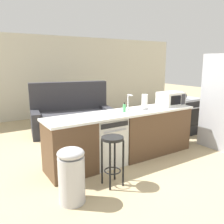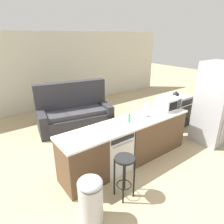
{
  "view_description": "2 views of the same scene",
  "coord_description": "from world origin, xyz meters",
  "px_view_note": "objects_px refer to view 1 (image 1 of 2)",
  "views": [
    {
      "loc": [
        -2.29,
        -3.41,
        1.79
      ],
      "look_at": [
        0.03,
        0.22,
        0.87
      ],
      "focal_mm": 38.0,
      "sensor_mm": 36.0,
      "label": 1
    },
    {
      "loc": [
        -2.26,
        -2.65,
        2.5
      ],
      "look_at": [
        0.24,
        0.68,
        0.88
      ],
      "focal_mm": 32.0,
      "sensor_mm": 36.0,
      "label": 2
    }
  ],
  "objects_px": {
    "paper_towel_roll": "(145,102)",
    "trash_bin": "(72,175)",
    "microwave": "(171,99)",
    "bar_stool": "(112,150)",
    "stove_range": "(183,116)",
    "kettle": "(183,96)",
    "soap_bottle": "(124,108)",
    "couch": "(71,116)",
    "dishwasher": "(106,141)"
  },
  "relations": [
    {
      "from": "paper_towel_roll",
      "to": "couch",
      "type": "height_order",
      "value": "couch"
    },
    {
      "from": "paper_towel_roll",
      "to": "kettle",
      "type": "bearing_deg",
      "value": 15.08
    },
    {
      "from": "soap_bottle",
      "to": "trash_bin",
      "type": "xyz_separation_m",
      "value": [
        -1.37,
        -0.78,
        -0.59
      ]
    },
    {
      "from": "dishwasher",
      "to": "bar_stool",
      "type": "bearing_deg",
      "value": -113.5
    },
    {
      "from": "stove_range",
      "to": "soap_bottle",
      "type": "bearing_deg",
      "value": -165.87
    },
    {
      "from": "microwave",
      "to": "trash_bin",
      "type": "xyz_separation_m",
      "value": [
        -2.54,
        -0.79,
        -0.66
      ]
    },
    {
      "from": "paper_towel_roll",
      "to": "couch",
      "type": "distance_m",
      "value": 2.37
    },
    {
      "from": "paper_towel_roll",
      "to": "kettle",
      "type": "xyz_separation_m",
      "value": [
        1.57,
        0.42,
        -0.05
      ]
    },
    {
      "from": "dishwasher",
      "to": "paper_towel_roll",
      "type": "height_order",
      "value": "paper_towel_roll"
    },
    {
      "from": "paper_towel_roll",
      "to": "bar_stool",
      "type": "height_order",
      "value": "paper_towel_roll"
    },
    {
      "from": "bar_stool",
      "to": "trash_bin",
      "type": "relative_size",
      "value": 1.0
    },
    {
      "from": "kettle",
      "to": "couch",
      "type": "distance_m",
      "value": 2.85
    },
    {
      "from": "stove_range",
      "to": "kettle",
      "type": "distance_m",
      "value": 0.57
    },
    {
      "from": "soap_bottle",
      "to": "bar_stool",
      "type": "relative_size",
      "value": 0.24
    },
    {
      "from": "microwave",
      "to": "soap_bottle",
      "type": "distance_m",
      "value": 1.18
    },
    {
      "from": "microwave",
      "to": "soap_bottle",
      "type": "bearing_deg",
      "value": -179.67
    },
    {
      "from": "dishwasher",
      "to": "trash_bin",
      "type": "xyz_separation_m",
      "value": [
        -0.98,
        -0.79,
        -0.04
      ]
    },
    {
      "from": "kettle",
      "to": "bar_stool",
      "type": "height_order",
      "value": "kettle"
    },
    {
      "from": "stove_range",
      "to": "trash_bin",
      "type": "bearing_deg",
      "value": -159.55
    },
    {
      "from": "microwave",
      "to": "kettle",
      "type": "xyz_separation_m",
      "value": [
        0.87,
        0.42,
        -0.05
      ]
    },
    {
      "from": "trash_bin",
      "to": "couch",
      "type": "distance_m",
      "value": 3.25
    },
    {
      "from": "kettle",
      "to": "bar_stool",
      "type": "relative_size",
      "value": 0.28
    },
    {
      "from": "stove_range",
      "to": "trash_bin",
      "type": "height_order",
      "value": "stove_range"
    },
    {
      "from": "stove_range",
      "to": "bar_stool",
      "type": "distance_m",
      "value": 3.16
    },
    {
      "from": "bar_stool",
      "to": "trash_bin",
      "type": "bearing_deg",
      "value": -172.36
    },
    {
      "from": "stove_range",
      "to": "microwave",
      "type": "bearing_deg",
      "value": -152.07
    },
    {
      "from": "microwave",
      "to": "trash_bin",
      "type": "distance_m",
      "value": 2.74
    },
    {
      "from": "bar_stool",
      "to": "couch",
      "type": "relative_size",
      "value": 0.35
    },
    {
      "from": "dishwasher",
      "to": "microwave",
      "type": "xyz_separation_m",
      "value": [
        1.56,
        -0.0,
        0.62
      ]
    },
    {
      "from": "stove_range",
      "to": "couch",
      "type": "height_order",
      "value": "couch"
    },
    {
      "from": "dishwasher",
      "to": "stove_range",
      "type": "bearing_deg",
      "value": 11.91
    },
    {
      "from": "paper_towel_roll",
      "to": "soap_bottle",
      "type": "bearing_deg",
      "value": -178.94
    },
    {
      "from": "kettle",
      "to": "couch",
      "type": "relative_size",
      "value": 0.1
    },
    {
      "from": "dishwasher",
      "to": "trash_bin",
      "type": "height_order",
      "value": "dishwasher"
    },
    {
      "from": "stove_range",
      "to": "paper_towel_roll",
      "type": "relative_size",
      "value": 3.19
    },
    {
      "from": "microwave",
      "to": "bar_stool",
      "type": "bearing_deg",
      "value": -159.59
    },
    {
      "from": "dishwasher",
      "to": "soap_bottle",
      "type": "height_order",
      "value": "soap_bottle"
    },
    {
      "from": "stove_range",
      "to": "kettle",
      "type": "bearing_deg",
      "value": -142.84
    },
    {
      "from": "soap_bottle",
      "to": "bar_stool",
      "type": "height_order",
      "value": "soap_bottle"
    },
    {
      "from": "paper_towel_roll",
      "to": "bar_stool",
      "type": "xyz_separation_m",
      "value": [
        -1.17,
        -0.7,
        -0.5
      ]
    },
    {
      "from": "bar_stool",
      "to": "trash_bin",
      "type": "distance_m",
      "value": 0.7
    },
    {
      "from": "microwave",
      "to": "soap_bottle",
      "type": "xyz_separation_m",
      "value": [
        -1.17,
        -0.01,
        -0.07
      ]
    },
    {
      "from": "bar_stool",
      "to": "couch",
      "type": "height_order",
      "value": "couch"
    },
    {
      "from": "paper_towel_roll",
      "to": "trash_bin",
      "type": "relative_size",
      "value": 0.38
    },
    {
      "from": "microwave",
      "to": "paper_towel_roll",
      "type": "height_order",
      "value": "paper_towel_roll"
    },
    {
      "from": "stove_range",
      "to": "soap_bottle",
      "type": "distance_m",
      "value": 2.34
    },
    {
      "from": "stove_range",
      "to": "soap_bottle",
      "type": "height_order",
      "value": "soap_bottle"
    },
    {
      "from": "dishwasher",
      "to": "couch",
      "type": "relative_size",
      "value": 0.39
    },
    {
      "from": "microwave",
      "to": "paper_towel_roll",
      "type": "bearing_deg",
      "value": 179.83
    },
    {
      "from": "dishwasher",
      "to": "soap_bottle",
      "type": "bearing_deg",
      "value": -1.19
    }
  ]
}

